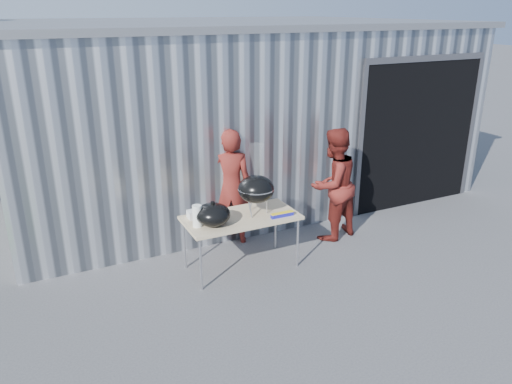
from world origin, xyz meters
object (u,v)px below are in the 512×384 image
folding_table (241,219)px  kettle_grill (256,184)px  person_cook (230,187)px  person_bystander (333,184)px

folding_table → kettle_grill: 0.50m
person_cook → person_bystander: person_cook is taller
kettle_grill → person_bystander: person_bystander is taller
person_bystander → kettle_grill: bearing=-2.0°
kettle_grill → folding_table: bearing=178.4°
kettle_grill → person_bystander: bearing=11.5°
person_bystander → folding_table: bearing=-3.7°
folding_table → kettle_grill: (0.22, -0.01, 0.45)m
folding_table → person_bystander: person_bystander is taller
folding_table → person_cook: person_cook is taller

